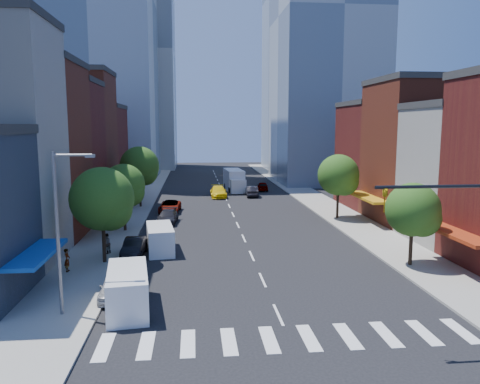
% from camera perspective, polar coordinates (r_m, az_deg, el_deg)
% --- Properties ---
extents(ground, '(220.00, 220.00, 0.00)m').
position_cam_1_polar(ground, '(27.15, 4.69, -14.69)').
color(ground, black).
rests_on(ground, ground).
extents(sidewalk_left, '(5.00, 120.00, 0.15)m').
position_cam_1_polar(sidewalk_left, '(65.92, -12.50, -1.21)').
color(sidewalk_left, gray).
rests_on(sidewalk_left, ground).
extents(sidewalk_right, '(5.00, 120.00, 0.15)m').
position_cam_1_polar(sidewalk_right, '(67.64, 9.03, -0.88)').
color(sidewalk_right, gray).
rests_on(sidewalk_right, ground).
extents(crosswalk, '(19.00, 3.00, 0.01)m').
position_cam_1_polar(crosswalk, '(24.46, 6.01, -17.36)').
color(crosswalk, silver).
rests_on(crosswalk, ground).
extents(bldg_left_2, '(12.00, 9.00, 16.00)m').
position_cam_1_polar(bldg_left_2, '(48.06, -25.71, 4.31)').
color(bldg_left_2, maroon).
rests_on(bldg_left_2, ground).
extents(bldg_left_3, '(12.00, 8.00, 15.00)m').
position_cam_1_polar(bldg_left_3, '(56.14, -22.73, 4.40)').
color(bldg_left_3, '#541515').
rests_on(bldg_left_3, ground).
extents(bldg_left_4, '(12.00, 9.00, 17.00)m').
position_cam_1_polar(bldg_left_4, '(64.27, -20.58, 5.79)').
color(bldg_left_4, maroon).
rests_on(bldg_left_4, ground).
extents(bldg_left_5, '(12.00, 10.00, 13.00)m').
position_cam_1_polar(bldg_left_5, '(73.57, -18.62, 4.55)').
color(bldg_left_5, '#541515').
rests_on(bldg_left_5, ground).
extents(bldg_right_1, '(12.00, 8.00, 12.00)m').
position_cam_1_polar(bldg_right_1, '(47.38, 27.07, 1.75)').
color(bldg_right_1, beige).
rests_on(bldg_right_1, ground).
extents(bldg_right_2, '(12.00, 10.00, 15.00)m').
position_cam_1_polar(bldg_right_2, '(55.02, 22.12, 4.37)').
color(bldg_right_2, maroon).
rests_on(bldg_right_2, ground).
extents(bldg_right_3, '(12.00, 10.00, 13.00)m').
position_cam_1_polar(bldg_right_3, '(64.09, 17.92, 4.12)').
color(bldg_right_3, '#541515').
rests_on(bldg_right_3, ground).
extents(tower_ne, '(18.00, 20.00, 60.00)m').
position_cam_1_polar(tower_ne, '(92.13, 10.59, 20.17)').
color(tower_ne, '#9EA5AD').
rests_on(tower_ne, ground).
extents(tower_far_w, '(18.00, 18.00, 56.00)m').
position_cam_1_polar(tower_far_w, '(121.62, -12.46, 16.17)').
color(tower_far_w, '#9EA5AD').
rests_on(tower_far_w, ground).
extents(streetlight, '(2.25, 0.25, 9.00)m').
position_cam_1_polar(streetlight, '(27.11, -21.01, -3.56)').
color(streetlight, slate).
rests_on(streetlight, sidewalk_left).
extents(tree_left_near, '(4.80, 4.80, 7.30)m').
position_cam_1_polar(tree_left_near, '(36.60, -16.23, -1.09)').
color(tree_left_near, black).
rests_on(tree_left_near, sidewalk_left).
extents(tree_left_mid, '(4.20, 4.20, 6.65)m').
position_cam_1_polar(tree_left_mid, '(47.39, -13.82, 0.61)').
color(tree_left_mid, black).
rests_on(tree_left_mid, sidewalk_left).
extents(tree_left_far, '(5.00, 5.00, 7.75)m').
position_cam_1_polar(tree_left_far, '(61.14, -12.02, 2.94)').
color(tree_left_far, black).
rests_on(tree_left_far, sidewalk_left).
extents(tree_right_near, '(4.00, 4.00, 6.20)m').
position_cam_1_polar(tree_right_near, '(36.91, 20.56, -2.28)').
color(tree_right_near, black).
rests_on(tree_right_near, sidewalk_right).
extents(tree_right_far, '(4.60, 4.60, 7.20)m').
position_cam_1_polar(tree_right_far, '(53.38, 12.08, 1.85)').
color(tree_right_far, black).
rests_on(tree_right_far, sidewalk_right).
extents(parked_car_front, '(1.73, 4.24, 1.44)m').
position_cam_1_polar(parked_car_front, '(30.26, -14.96, -11.05)').
color(parked_car_front, '#A5A5A9').
rests_on(parked_car_front, ground).
extents(parked_car_second, '(1.81, 4.48, 1.45)m').
position_cam_1_polar(parked_car_second, '(39.20, -12.76, -6.56)').
color(parked_car_second, black).
rests_on(parked_car_second, ground).
extents(parked_car_third, '(2.74, 5.36, 1.45)m').
position_cam_1_polar(parked_car_third, '(57.72, -8.54, -1.75)').
color(parked_car_third, '#999999').
rests_on(parked_car_third, ground).
extents(parked_car_rear, '(2.44, 5.08, 1.43)m').
position_cam_1_polar(parked_car_rear, '(51.22, -8.84, -3.03)').
color(parked_car_rear, black).
rests_on(parked_car_rear, ground).
extents(cargo_van_near, '(2.89, 5.76, 2.35)m').
position_cam_1_polar(cargo_van_near, '(27.99, -13.53, -11.62)').
color(cargo_van_near, silver).
rests_on(cargo_van_near, ground).
extents(cargo_van_far, '(2.71, 5.37, 2.19)m').
position_cam_1_polar(cargo_van_far, '(39.92, -9.71, -5.67)').
color(cargo_van_far, white).
rests_on(cargo_van_far, ground).
extents(taxi, '(2.31, 5.61, 1.62)m').
position_cam_1_polar(taxi, '(69.26, -2.65, 0.04)').
color(taxi, yellow).
rests_on(taxi, ground).
extents(traffic_car_oncoming, '(1.81, 4.79, 1.56)m').
position_cam_1_polar(traffic_car_oncoming, '(70.00, 1.43, 0.10)').
color(traffic_car_oncoming, black).
rests_on(traffic_car_oncoming, ground).
extents(traffic_car_far, '(2.18, 4.37, 1.43)m').
position_cam_1_polar(traffic_car_far, '(76.16, 2.77, 0.69)').
color(traffic_car_far, '#999999').
rests_on(traffic_car_far, ground).
extents(box_truck, '(3.11, 8.63, 3.41)m').
position_cam_1_polar(box_truck, '(75.85, -0.69, 1.36)').
color(box_truck, white).
rests_on(box_truck, ground).
extents(pedestrian_near, '(0.43, 0.63, 1.67)m').
position_cam_1_polar(pedestrian_near, '(35.93, -20.32, -7.79)').
color(pedestrian_near, '#999999').
rests_on(pedestrian_near, sidewalk_left).
extents(pedestrian_far, '(0.94, 1.01, 1.67)m').
position_cam_1_polar(pedestrian_far, '(39.81, -15.99, -6.06)').
color(pedestrian_far, '#999999').
rests_on(pedestrian_far, sidewalk_left).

